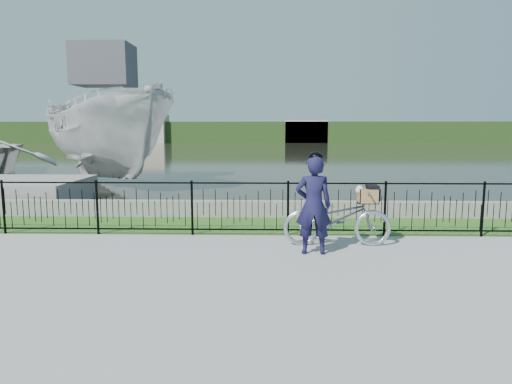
{
  "coord_description": "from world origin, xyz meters",
  "views": [
    {
      "loc": [
        0.58,
        -7.73,
        2.25
      ],
      "look_at": [
        0.35,
        1.0,
        1.0
      ],
      "focal_mm": 32.0,
      "sensor_mm": 36.0,
      "label": 1
    }
  ],
  "objects": [
    {
      "name": "grass_strip",
      "position": [
        0.0,
        2.6,
        0.0
      ],
      "size": [
        60.0,
        2.0,
        0.01
      ],
      "primitive_type": "cube",
      "color": "#305E1D",
      "rests_on": "ground"
    },
    {
      "name": "boat_near",
      "position": [
        -5.8,
        10.28,
        1.94
      ],
      "size": [
        8.53,
        9.59,
        5.42
      ],
      "color": "#B6B5B6",
      "rests_on": "water"
    },
    {
      "name": "water",
      "position": [
        0.0,
        33.0,
        0.0
      ],
      "size": [
        120.0,
        120.0,
        0.0
      ],
      "primitive_type": "plane",
      "color": "#27281D",
      "rests_on": "ground"
    },
    {
      "name": "far_treeline",
      "position": [
        0.0,
        60.0,
        1.5
      ],
      "size": [
        120.0,
        6.0,
        3.0
      ],
      "primitive_type": "cube",
      "color": "#274119",
      "rests_on": "ground"
    },
    {
      "name": "far_building_left",
      "position": [
        -18.0,
        58.0,
        2.0
      ],
      "size": [
        8.0,
        4.0,
        4.0
      ],
      "primitive_type": "cube",
      "color": "#AC9E8A",
      "rests_on": "ground"
    },
    {
      "name": "cyclist",
      "position": [
        1.39,
        0.24,
        0.9
      ],
      "size": [
        0.65,
        0.43,
        1.82
      ],
      "color": "#141334",
      "rests_on": "ground"
    },
    {
      "name": "ground",
      "position": [
        0.0,
        0.0,
        0.0
      ],
      "size": [
        120.0,
        120.0,
        0.0
      ],
      "primitive_type": "plane",
      "color": "gray",
      "rests_on": "ground"
    },
    {
      "name": "quay_wall",
      "position": [
        0.0,
        3.6,
        0.2
      ],
      "size": [
        60.0,
        0.3,
        0.4
      ],
      "primitive_type": "cube",
      "color": "gray",
      "rests_on": "ground"
    },
    {
      "name": "bicycle_rig",
      "position": [
        1.91,
        0.82,
        0.54
      ],
      "size": [
        2.03,
        0.71,
        1.18
      ],
      "color": "#ADB0B9",
      "rests_on": "ground"
    },
    {
      "name": "far_building_right",
      "position": [
        6.0,
        58.5,
        1.6
      ],
      "size": [
        6.0,
        3.0,
        3.2
      ],
      "primitive_type": "cube",
      "color": "#AC9E8A",
      "rests_on": "ground"
    },
    {
      "name": "fence",
      "position": [
        0.0,
        1.6,
        0.58
      ],
      "size": [
        14.0,
        0.06,
        1.15
      ],
      "primitive_type": null,
      "color": "black",
      "rests_on": "ground"
    }
  ]
}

